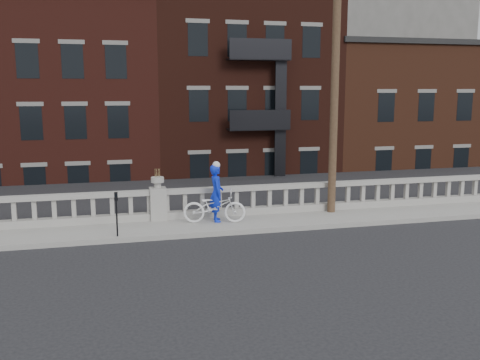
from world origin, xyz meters
name	(u,v)px	position (x,y,z in m)	size (l,w,h in m)	color
ground	(173,259)	(0.00, 0.00, 0.00)	(120.00, 120.00, 0.00)	black
sidewalk	(161,229)	(0.00, 3.00, 0.07)	(32.00, 2.20, 0.15)	gray
balustrade	(158,205)	(0.00, 3.95, 0.64)	(28.00, 0.34, 1.03)	gray
planter_pedestal	(158,200)	(0.00, 3.95, 0.83)	(0.55, 0.55, 1.76)	gray
lower_level	(138,117)	(0.56, 23.04, 2.63)	(80.00, 44.00, 20.80)	#605E59
utility_pole	(335,69)	(6.20, 3.60, 5.24)	(1.60, 0.28, 10.00)	#422D1E
parking_meter_d	(116,209)	(-1.41, 2.15, 1.00)	(0.10, 0.09, 1.36)	black
bicycle	(214,207)	(1.78, 3.09, 0.69)	(0.72, 2.06, 1.08)	white
cyclist	(216,193)	(1.89, 3.26, 1.11)	(0.70, 0.46, 1.92)	#0D27D0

